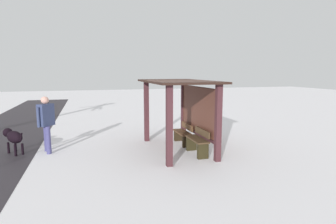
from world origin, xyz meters
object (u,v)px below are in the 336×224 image
(bench_center_inside, at_px, (198,143))
(bench_left_inside, at_px, (183,135))
(bus_shelter, at_px, (185,100))
(dog, at_px, (13,137))
(person_walking, at_px, (46,120))

(bench_center_inside, bearing_deg, bench_left_inside, 179.93)
(bus_shelter, relative_size, bench_left_inside, 3.02)
(dog, bearing_deg, bench_left_inside, 85.78)
(bench_left_inside, relative_size, bench_center_inside, 1.00)
(bench_left_inside, relative_size, person_walking, 0.63)
(bench_center_inside, relative_size, dog, 1.13)
(person_walking, height_order, dog, person_walking)
(bus_shelter, xyz_separation_m, bench_center_inside, (0.64, 0.17, -1.23))
(bus_shelter, height_order, person_walking, bus_shelter)
(dog, bearing_deg, bus_shelter, 78.69)
(bus_shelter, distance_m, person_walking, 4.30)
(person_walking, bearing_deg, bench_left_inside, 86.91)
(bench_left_inside, xyz_separation_m, dog, (-0.39, -5.31, 0.20))
(bus_shelter, height_order, bench_center_inside, bus_shelter)
(bench_center_inside, xyz_separation_m, dog, (-1.66, -5.31, 0.16))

